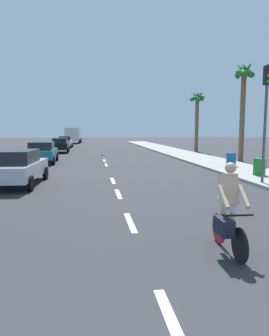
# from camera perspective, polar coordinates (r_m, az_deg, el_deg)

# --- Properties ---
(ground_plane) EXTENTS (160.00, 160.00, 0.00)m
(ground_plane) POSITION_cam_1_polar(r_m,az_deg,el_deg) (21.30, -5.06, 0.31)
(ground_plane) COLOR #2D2D33
(sidewalk_strip) EXTENTS (3.60, 80.00, 0.14)m
(sidewalk_strip) POSITION_cam_1_polar(r_m,az_deg,el_deg) (24.89, 13.14, 1.28)
(sidewalk_strip) COLOR #9E998E
(sidewalk_strip) RESTS_ON ground
(lane_stripe_1) EXTENTS (0.16, 1.80, 0.01)m
(lane_stripe_1) POSITION_cam_1_polar(r_m,az_deg,el_deg) (4.45, 7.11, -26.55)
(lane_stripe_1) COLOR white
(lane_stripe_1) RESTS_ON ground
(lane_stripe_2) EXTENTS (0.16, 1.80, 0.01)m
(lane_stripe_2) POSITION_cam_1_polar(r_m,az_deg,el_deg) (8.50, -0.79, -9.80)
(lane_stripe_2) COLOR white
(lane_stripe_2) RESTS_ON ground
(lane_stripe_3) EXTENTS (0.16, 1.80, 0.01)m
(lane_stripe_3) POSITION_cam_1_polar(r_m,az_deg,el_deg) (12.14, -2.96, -4.70)
(lane_stripe_3) COLOR white
(lane_stripe_3) RESTS_ON ground
(lane_stripe_4) EXTENTS (0.16, 1.80, 0.01)m
(lane_stripe_4) POSITION_cam_1_polar(r_m,az_deg,el_deg) (15.26, -3.96, -2.30)
(lane_stripe_4) COLOR white
(lane_stripe_4) RESTS_ON ground
(lane_stripe_5) EXTENTS (0.16, 1.80, 0.01)m
(lane_stripe_5) POSITION_cam_1_polar(r_m,az_deg,el_deg) (22.16, -5.16, 0.58)
(lane_stripe_5) COLOR white
(lane_stripe_5) RESTS_ON ground
(lane_stripe_6) EXTENTS (0.16, 1.80, 0.01)m
(lane_stripe_6) POSITION_cam_1_polar(r_m,az_deg,el_deg) (25.24, -5.49, 1.35)
(lane_stripe_6) COLOR white
(lane_stripe_6) RESTS_ON ground
(lane_stripe_7) EXTENTS (0.16, 1.80, 0.01)m
(lane_stripe_7) POSITION_cam_1_polar(r_m,az_deg,el_deg) (30.24, -5.87, 2.27)
(lane_stripe_7) COLOR white
(lane_stripe_7) RESTS_ON ground
(lane_stripe_8) EXTENTS (0.16, 1.80, 0.01)m
(lane_stripe_8) POSITION_cam_1_polar(r_m,az_deg,el_deg) (30.40, -5.88, 2.30)
(lane_stripe_8) COLOR white
(lane_stripe_8) RESTS_ON ground
(cyclist) EXTENTS (0.62, 1.71, 1.82)m
(cyclist) POSITION_cam_1_polar(r_m,az_deg,el_deg) (6.54, 16.54, -7.71)
(cyclist) COLOR black
(cyclist) RESTS_ON ground
(parked_car_silver) EXTENTS (2.26, 4.60, 1.57)m
(parked_car_silver) POSITION_cam_1_polar(r_m,az_deg,el_deg) (14.83, -20.69, 0.26)
(parked_car_silver) COLOR #B7BABF
(parked_car_silver) RESTS_ON ground
(parked_car_teal) EXTENTS (2.13, 4.46, 1.57)m
(parked_car_teal) POSITION_cam_1_polar(r_m,az_deg,el_deg) (24.24, -16.41, 2.86)
(parked_car_teal) COLOR #14727A
(parked_car_teal) RESTS_ON ground
(parked_car_black) EXTENTS (1.94, 4.04, 1.57)m
(parked_car_black) POSITION_cam_1_polar(r_m,az_deg,el_deg) (34.86, -13.34, 4.11)
(parked_car_black) COLOR black
(parked_car_black) RESTS_ON ground
(parked_car_white) EXTENTS (1.92, 4.04, 1.57)m
(parked_car_white) POSITION_cam_1_polar(r_m,az_deg,el_deg) (44.35, -12.42, 4.70)
(parked_car_white) COLOR white
(parked_car_white) RESTS_ON ground
(delivery_truck) EXTENTS (2.86, 6.33, 2.80)m
(delivery_truck) POSITION_cam_1_polar(r_m,az_deg,el_deg) (58.24, -11.06, 5.89)
(delivery_truck) COLOR beige
(delivery_truck) RESTS_ON ground
(palm_tree_far) EXTENTS (1.84, 1.82, 7.61)m
(palm_tree_far) POSITION_cam_1_polar(r_m,az_deg,el_deg) (25.93, 19.15, 13.79)
(palm_tree_far) COLOR brown
(palm_tree_far) RESTS_ON ground
(palm_tree_distant) EXTENTS (1.79, 1.78, 6.96)m
(palm_tree_distant) POSITION_cam_1_polar(r_m,az_deg,el_deg) (36.47, 11.30, 11.14)
(palm_tree_distant) COLOR brown
(palm_tree_distant) RESTS_ON ground
(traffic_signal) EXTENTS (0.28, 0.33, 5.20)m
(traffic_signal) POSITION_cam_1_polar(r_m,az_deg,el_deg) (14.88, 22.78, 10.86)
(traffic_signal) COLOR #4C4C51
(traffic_signal) RESTS_ON ground
(trash_bin_near) EXTENTS (0.60, 0.60, 0.86)m
(trash_bin_near) POSITION_cam_1_polar(r_m,az_deg,el_deg) (17.31, 21.72, 0.21)
(trash_bin_near) COLOR #19722D
(trash_bin_near) RESTS_ON sidewalk_strip
(trash_bin_far) EXTENTS (0.60, 0.60, 0.85)m
(trash_bin_far) POSITION_cam_1_polar(r_m,az_deg,el_deg) (21.05, 17.13, 1.50)
(trash_bin_far) COLOR #14518C
(trash_bin_far) RESTS_ON sidewalk_strip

